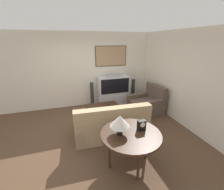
{
  "coord_description": "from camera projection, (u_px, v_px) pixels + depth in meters",
  "views": [
    {
      "loc": [
        -0.58,
        -3.43,
        2.38
      ],
      "look_at": [
        0.76,
        0.86,
        0.75
      ],
      "focal_mm": 24.0,
      "sensor_mm": 36.0,
      "label": 1
    }
  ],
  "objects": [
    {
      "name": "console_table",
      "position": [
        131.0,
        136.0,
        2.82
      ],
      "size": [
        1.14,
        1.14,
        0.76
      ],
      "color": "#3D2619",
      "rests_on": "ground_plane"
    },
    {
      "name": "table_lamp",
      "position": [
        120.0,
        121.0,
        2.68
      ],
      "size": [
        0.36,
        0.36,
        0.38
      ],
      "color": "black",
      "rests_on": "console_table"
    },
    {
      "name": "couch",
      "position": [
        111.0,
        124.0,
        3.94
      ],
      "size": [
        1.9,
        1.04,
        0.93
      ],
      "rotation": [
        0.0,
        0.0,
        3.09
      ],
      "color": "tan",
      "rests_on": "ground_plane"
    },
    {
      "name": "mantel_clock",
      "position": [
        141.0,
        125.0,
        2.87
      ],
      "size": [
        0.15,
        0.1,
        0.21
      ],
      "color": "black",
      "rests_on": "console_table"
    },
    {
      "name": "wall_back",
      "position": [
        82.0,
        70.0,
        5.5
      ],
      "size": [
        12.0,
        0.1,
        2.7
      ],
      "color": "silver",
      "rests_on": "ground_plane"
    },
    {
      "name": "wall_right",
      "position": [
        182.0,
        79.0,
        4.33
      ],
      "size": [
        0.06,
        12.0,
        2.7
      ],
      "color": "silver",
      "rests_on": "ground_plane"
    },
    {
      "name": "speaker_tower_left",
      "position": [
        92.0,
        96.0,
        5.57
      ],
      "size": [
        0.22,
        0.22,
        0.96
      ],
      "color": "black",
      "rests_on": "ground_plane"
    },
    {
      "name": "coffee_table",
      "position": [
        103.0,
        106.0,
        4.9
      ],
      "size": [
        1.01,
        0.54,
        0.4
      ],
      "color": "#3D2619",
      "rests_on": "ground_plane"
    },
    {
      "name": "tv",
      "position": [
        113.0,
        90.0,
        5.78
      ],
      "size": [
        1.19,
        0.47,
        1.21
      ],
      "color": "silver",
      "rests_on": "ground_plane"
    },
    {
      "name": "armchair",
      "position": [
        146.0,
        104.0,
        5.19
      ],
      "size": [
        1.08,
        1.02,
        0.96
      ],
      "rotation": [
        0.0,
        0.0,
        -1.47
      ],
      "color": "brown",
      "rests_on": "ground_plane"
    },
    {
      "name": "speaker_tower_right",
      "position": [
        133.0,
        91.0,
        6.04
      ],
      "size": [
        0.22,
        0.22,
        0.96
      ],
      "color": "black",
      "rests_on": "ground_plane"
    },
    {
      "name": "remote",
      "position": [
        109.0,
        105.0,
        4.85
      ],
      "size": [
        0.07,
        0.16,
        0.02
      ],
      "color": "black",
      "rests_on": "coffee_table"
    },
    {
      "name": "area_rug",
      "position": [
        104.0,
        116.0,
        5.02
      ],
      "size": [
        2.01,
        1.88,
        0.01
      ],
      "color": "brown",
      "rests_on": "ground_plane"
    },
    {
      "name": "ground_plane",
      "position": [
        95.0,
        134.0,
        4.05
      ],
      "size": [
        12.0,
        12.0,
        0.0
      ],
      "primitive_type": "plane",
      "color": "brown"
    }
  ]
}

